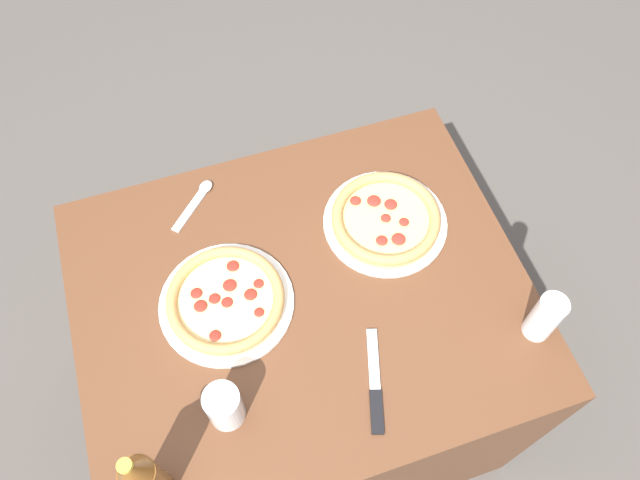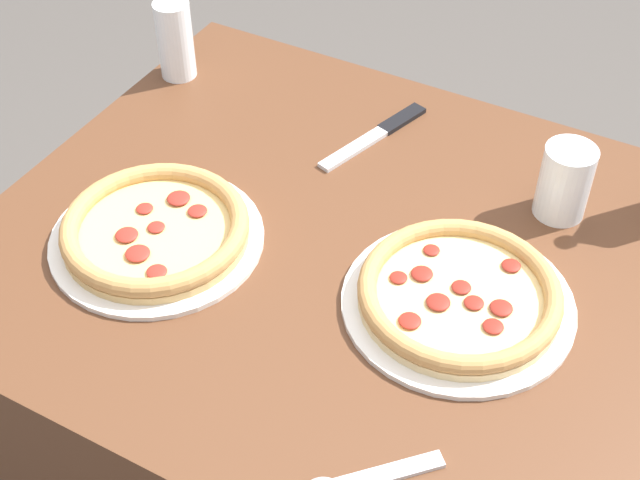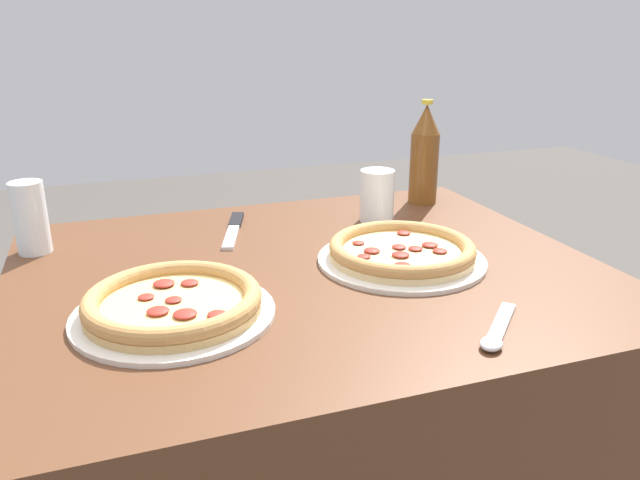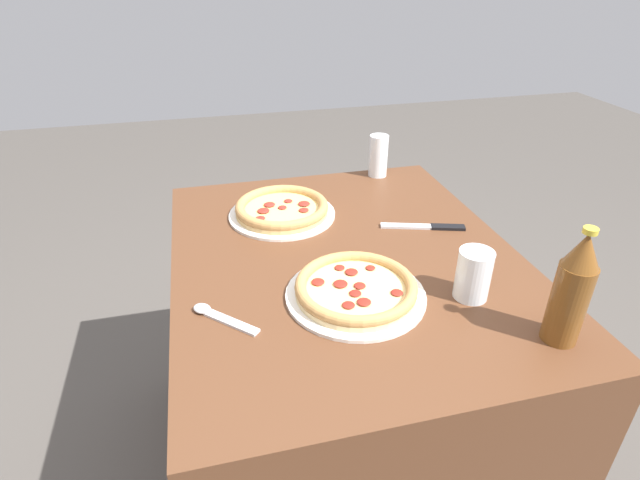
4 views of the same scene
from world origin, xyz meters
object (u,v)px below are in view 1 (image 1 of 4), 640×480
Objects in this scene: glass_mango_juice at (225,407)px; spoon at (198,198)px; beer_bottle at (143,479)px; glass_iced_tea at (544,318)px; pizza_salami at (386,219)px; pizza_margherita at (226,300)px; knife at (375,385)px.

glass_mango_juice is 0.53m from spoon.
glass_iced_tea is at bearing 4.37° from beer_bottle.
glass_iced_tea is at bearing -59.23° from pizza_salami.
beer_bottle is 1.83× the size of spoon.
beer_bottle reaches higher than glass_mango_juice.
beer_bottle is at bearing -123.23° from pizza_margherita.
glass_mango_juice is 0.20m from beer_bottle.
pizza_margherita is 1.02× the size of pizza_salami.
pizza_salami is at bearing 11.77° from pizza_margherita.
knife is 0.62m from spoon.
pizza_salami is 0.57m from glass_mango_juice.
glass_iced_tea is at bearing -23.49° from pizza_margherita.
pizza_margherita is at bearing -168.23° from pizza_salami.
pizza_margherita is 2.23× the size of glass_iced_tea.
glass_mango_juice is 0.82× the size of glass_iced_tea.
knife is 1.68× the size of spoon.
beer_bottle reaches higher than glass_iced_tea.
pizza_salami is at bearing -26.95° from spoon.
spoon is (0.06, 0.53, -0.05)m from glass_mango_juice.
glass_iced_tea reaches higher than glass_mango_juice.
knife is at bearing -179.08° from glass_iced_tea.
pizza_margherita is 1.25× the size of beer_bottle.
glass_iced_tea is 0.38m from knife.
pizza_margherita is at bearing 76.44° from glass_mango_juice.
glass_mango_juice reaches higher than knife.
pizza_salami reaches higher than spoon.
glass_mango_juice is (-0.06, -0.24, 0.03)m from pizza_margherita.
spoon is at bearing 83.75° from glass_mango_juice.
spoon is (0.00, 0.29, -0.01)m from pizza_margherita.
spoon is at bearing 89.83° from pizza_margherita.
spoon is at bearing 153.05° from pizza_salami.
pizza_salami is 2.25× the size of spoon.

